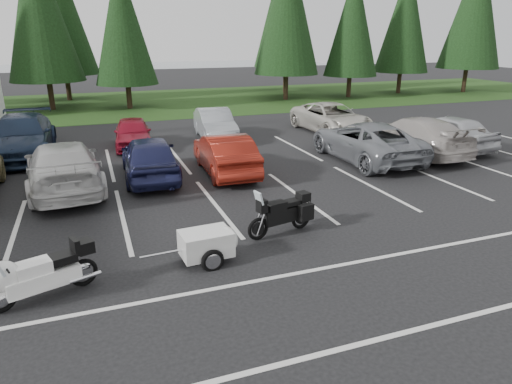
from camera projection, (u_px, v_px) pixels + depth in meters
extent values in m
plane|color=black|center=(209.00, 221.00, 12.49)|extent=(120.00, 120.00, 0.00)
cube|color=#1D3C13|center=(127.00, 104.00, 33.78)|extent=(80.00, 16.00, 0.01)
cube|color=gray|center=(136.00, 72.00, 62.60)|extent=(70.00, 50.00, 0.02)
cube|color=silver|center=(193.00, 197.00, 14.26)|extent=(32.00, 16.00, 0.01)
cylinder|color=#332316|center=(50.00, 90.00, 30.75)|extent=(0.36, 0.36, 2.62)
cone|color=black|center=(38.00, 7.00, 29.05)|extent=(4.80, 4.80, 9.27)
cylinder|color=#332316|center=(129.00, 92.00, 31.29)|extent=(0.36, 0.36, 2.26)
cone|color=black|center=(122.00, 22.00, 29.82)|extent=(4.14, 4.14, 7.99)
cylinder|color=#332316|center=(286.00, 82.00, 35.58)|extent=(0.36, 0.36, 2.69)
cone|color=black|center=(287.00, 8.00, 33.83)|extent=(4.93, 4.93, 9.52)
cylinder|color=#332316|center=(349.00, 82.00, 37.17)|extent=(0.36, 0.36, 2.33)
cone|color=black|center=(353.00, 22.00, 35.65)|extent=(4.27, 4.27, 8.24)
cylinder|color=#332316|center=(399.00, 79.00, 39.65)|extent=(0.36, 0.36, 2.47)
cone|color=black|center=(405.00, 18.00, 38.04)|extent=(4.53, 4.53, 8.76)
cylinder|color=#332316|center=(465.00, 76.00, 40.39)|extent=(0.36, 0.36, 2.83)
cone|color=black|center=(475.00, 7.00, 38.55)|extent=(5.19, 5.19, 10.03)
cylinder|color=#332316|center=(68.00, 83.00, 35.14)|extent=(0.36, 0.36, 2.71)
cone|color=black|center=(58.00, 7.00, 33.38)|extent=(4.97, 4.97, 9.61)
cylinder|color=#332316|center=(285.00, 75.00, 40.35)|extent=(0.36, 0.36, 3.00)
cone|color=black|center=(287.00, 1.00, 38.40)|extent=(5.50, 5.50, 10.62)
imported|color=#BCBCBA|center=(64.00, 166.00, 14.73)|extent=(2.63, 5.64, 1.59)
imported|color=#1C1F47|center=(150.00, 157.00, 15.96)|extent=(2.03, 4.61, 1.54)
imported|color=maroon|center=(225.00, 154.00, 16.57)|extent=(1.73, 4.50, 1.46)
imported|color=slate|center=(366.00, 141.00, 18.34)|extent=(2.64, 5.63, 1.56)
imported|color=#B3AAA4|center=(414.00, 136.00, 19.27)|extent=(2.43, 5.54, 1.58)
imported|color=#B1B2B6|center=(448.00, 132.00, 20.22)|extent=(2.17, 4.61, 1.52)
imported|color=#17243A|center=(22.00, 137.00, 18.86)|extent=(2.48, 5.84, 1.68)
imported|color=maroon|center=(133.00, 133.00, 20.44)|extent=(1.87, 4.00, 1.33)
imported|color=gray|center=(215.00, 124.00, 22.14)|extent=(1.87, 4.46, 1.43)
imported|color=beige|center=(331.00, 118.00, 23.65)|extent=(2.69, 5.45, 1.48)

